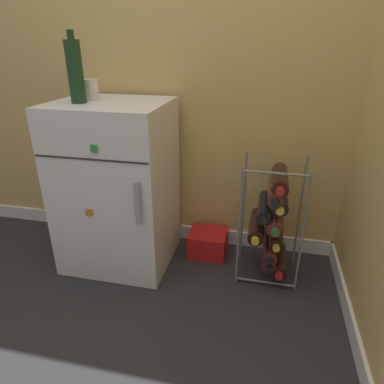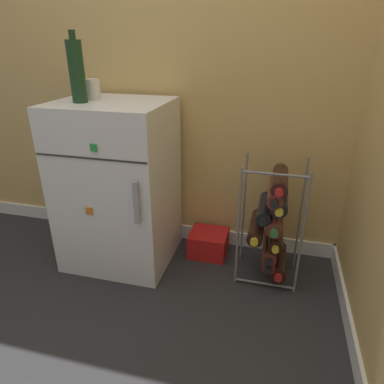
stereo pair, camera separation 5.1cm
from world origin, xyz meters
name	(u,v)px [view 1 (the left image)]	position (x,y,z in m)	size (l,w,h in m)	color
ground_plane	(169,317)	(0.00, 0.00, 0.00)	(14.00, 14.00, 0.00)	#28282B
wall_back	(203,27)	(0.00, 0.73, 1.24)	(6.61, 0.07, 2.50)	tan
mini_fridge	(117,186)	(-0.40, 0.42, 0.45)	(0.57, 0.53, 0.90)	white
wine_rack	(273,221)	(0.44, 0.44, 0.32)	(0.31, 0.31, 0.65)	slate
soda_box	(208,243)	(0.08, 0.56, 0.07)	(0.22, 0.20, 0.14)	red
fridge_top_cup	(91,90)	(-0.51, 0.45, 0.95)	(0.07, 0.07, 0.10)	silver
fridge_top_bottle	(75,71)	(-0.53, 0.35, 1.04)	(0.07, 0.07, 0.32)	#19381E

